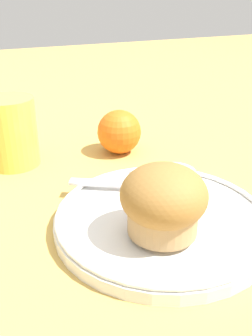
% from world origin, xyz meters
% --- Properties ---
extents(ground_plane, '(3.00, 3.00, 0.00)m').
position_xyz_m(ground_plane, '(0.00, 0.00, 0.00)').
color(ground_plane, tan).
extents(plate, '(0.25, 0.25, 0.02)m').
position_xyz_m(plate, '(-0.02, -0.01, 0.01)').
color(plate, white).
rests_on(plate, ground_plane).
extents(muffin, '(0.09, 0.09, 0.07)m').
position_xyz_m(muffin, '(-0.04, -0.04, 0.06)').
color(muffin, tan).
rests_on(muffin, plate).
extents(cream_ramekin, '(0.05, 0.05, 0.02)m').
position_xyz_m(cream_ramekin, '(0.03, 0.03, 0.03)').
color(cream_ramekin, silver).
rests_on(cream_ramekin, plate).
extents(berry_pair, '(0.03, 0.01, 0.01)m').
position_xyz_m(berry_pair, '(-0.02, 0.03, 0.03)').
color(berry_pair, maroon).
rests_on(berry_pair, plate).
extents(butter_knife, '(0.16, 0.11, 0.00)m').
position_xyz_m(butter_knife, '(-0.02, 0.05, 0.02)').
color(butter_knife, silver).
rests_on(butter_knife, plate).
extents(orange_fruit, '(0.07, 0.07, 0.07)m').
position_xyz_m(orange_fruit, '(0.03, 0.21, 0.04)').
color(orange_fruit, orange).
rests_on(orange_fruit, ground_plane).
extents(juice_glass, '(0.08, 0.08, 0.11)m').
position_xyz_m(juice_glass, '(-0.14, 0.24, 0.05)').
color(juice_glass, '#EAD14C').
rests_on(juice_glass, ground_plane).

